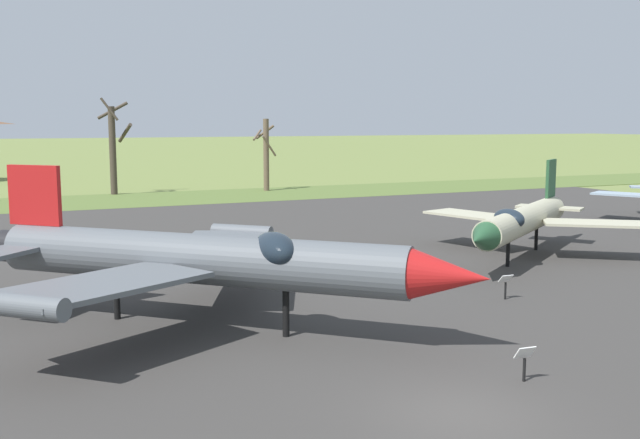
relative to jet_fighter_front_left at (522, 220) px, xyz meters
The scene contains 9 objects.
ground_plane 20.54m from the jet_fighter_front_left, 133.34° to the right, with size 600.00×600.00×0.00m, color olive.
asphalt_apron 14.28m from the jet_fighter_front_left, behind, with size 90.94×55.52×0.05m, color #383533.
grass_verge_strip 38.27m from the jet_fighter_front_left, 111.54° to the left, with size 150.94×12.00×0.06m, color #556A30.
jet_fighter_front_left is the anchor object (origin of this frame).
info_placard_front_left 8.90m from the jet_fighter_front_left, 133.32° to the right, with size 0.51×0.30×1.02m.
jet_fighter_rear_center 18.32m from the jet_fighter_front_left, 162.18° to the right, with size 14.45×13.89×5.28m.
info_placard_rear_center 17.81m from the jet_fighter_front_left, 129.26° to the right, with size 0.53×0.31×1.01m.
bare_tree_center 43.35m from the jet_fighter_front_left, 108.07° to the left, with size 2.83×2.86×8.95m.
bare_tree_right_of_center 38.81m from the jet_fighter_front_left, 89.02° to the left, with size 2.52×2.25×7.05m.
Camera 1 is at (-9.54, -13.37, 6.80)m, focal length 40.82 mm.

